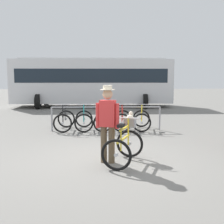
{
  "coord_description": "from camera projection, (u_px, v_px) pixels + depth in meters",
  "views": [
    {
      "loc": [
        -0.19,
        -6.24,
        1.89
      ],
      "look_at": [
        0.19,
        0.85,
        1.0
      ],
      "focal_mm": 44.14,
      "sensor_mm": 36.0,
      "label": 1
    }
  ],
  "objects": [
    {
      "name": "racked_bike_red",
      "position": [
        122.0,
        120.0,
        10.02
      ],
      "size": [
        0.8,
        1.17,
        0.97
      ],
      "color": "black",
      "rests_on": "ground"
    },
    {
      "name": "bike_rack_rail",
      "position": [
        106.0,
        112.0,
        9.78
      ],
      "size": [
        3.91,
        0.1,
        0.88
      ],
      "color": "#99999E",
      "rests_on": "ground"
    },
    {
      "name": "racked_bike_yellow",
      "position": [
        141.0,
        119.0,
        10.05
      ],
      "size": [
        0.81,
        1.19,
        0.98
      ],
      "color": "black",
      "rests_on": "ground"
    },
    {
      "name": "bus_distant",
      "position": [
        92.0,
        80.0,
        17.77
      ],
      "size": [
        10.04,
        3.52,
        3.08
      ],
      "color": "silver",
      "rests_on": "ground"
    },
    {
      "name": "racked_bike_blue",
      "position": [
        103.0,
        120.0,
        9.99
      ],
      "size": [
        0.72,
        1.14,
        0.97
      ],
      "color": "black",
      "rests_on": "ground"
    },
    {
      "name": "featured_bicycle",
      "position": [
        125.0,
        141.0,
        6.16
      ],
      "size": [
        1.02,
        1.26,
        1.09
      ],
      "color": "black",
      "rests_on": "ground"
    },
    {
      "name": "racked_bike_teal",
      "position": [
        84.0,
        120.0,
        9.96
      ],
      "size": [
        0.7,
        1.12,
        0.97
      ],
      "color": "black",
      "rests_on": "ground"
    },
    {
      "name": "racked_bike_black",
      "position": [
        64.0,
        120.0,
        9.93
      ],
      "size": [
        0.68,
        1.09,
        0.97
      ],
      "color": "black",
      "rests_on": "ground"
    },
    {
      "name": "ground_plane",
      "position": [
        106.0,
        159.0,
        6.43
      ],
      "size": [
        80.0,
        80.0,
        0.0
      ],
      "primitive_type": "plane",
      "color": "slate"
    },
    {
      "name": "person_with_featured_bike",
      "position": [
        108.0,
        121.0,
        6.05
      ],
      "size": [
        0.51,
        0.32,
        1.72
      ],
      "color": "brown",
      "rests_on": "ground"
    }
  ]
}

